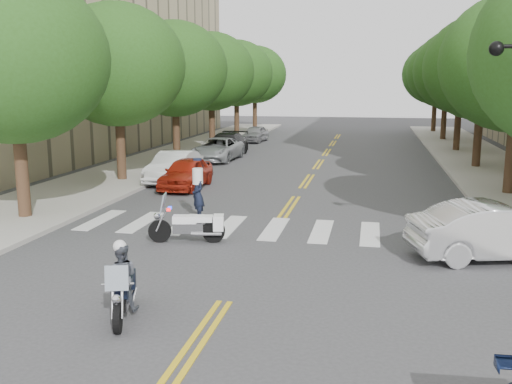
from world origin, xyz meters
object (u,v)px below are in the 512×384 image
(motorcycle_parked, at_px, (193,225))
(officer_standing, at_px, (198,195))
(convertible, at_px, (498,231))
(motorcycle_police, at_px, (122,282))

(motorcycle_parked, xyz_separation_m, officer_standing, (-0.74, 2.87, 0.35))
(officer_standing, height_order, convertible, officer_standing)
(motorcycle_police, height_order, motorcycle_parked, motorcycle_police)
(motorcycle_parked, bearing_deg, convertible, -101.24)
(officer_standing, bearing_deg, motorcycle_police, -29.86)
(officer_standing, xyz_separation_m, convertible, (9.37, -2.83, -0.09))
(motorcycle_parked, height_order, convertible, convertible)
(motorcycle_police, distance_m, convertible, 10.10)
(motorcycle_police, relative_size, officer_standing, 1.13)
(motorcycle_parked, bearing_deg, officer_standing, 2.93)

